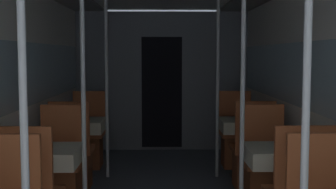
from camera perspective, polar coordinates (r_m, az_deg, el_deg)
The scene contains 19 objects.
wall_left at distance 4.31m, azimuth -19.25°, elevation -0.62°, with size 0.05×8.39×2.20m.
wall_right at distance 4.33m, azimuth 17.98°, elevation -0.56°, with size 0.05×8.39×2.20m.
bulkhead_far at distance 7.45m, azimuth -0.76°, elevation 1.59°, with size 2.71×0.09×2.20m.
support_pole_left_0 at distance 2.38m, azimuth -17.10°, elevation -5.64°, with size 0.04×0.04×2.20m.
dining_table_left_1 at distance 4.21m, azimuth -14.63°, elevation -7.88°, with size 0.58×0.58×0.72m.
chair_left_far_1 at distance 4.79m, azimuth -13.01°, elevation -9.95°, with size 0.44×0.44×1.02m.
support_pole_left_1 at distance 4.07m, azimuth -10.27°, elevation -1.19°, with size 0.04×0.04×2.20m.
dining_table_left_2 at distance 5.89m, azimuth -10.61°, elevation -4.16°, with size 0.58×0.58×0.72m.
chair_left_near_2 at distance 5.43m, azimuth -11.52°, elevation -8.15°, with size 0.44×0.44×1.02m.
chair_left_far_2 at distance 6.47m, azimuth -9.77°, elevation -6.02°, with size 0.44×0.44×1.02m.
support_pole_left_2 at distance 5.79m, azimuth -7.48°, elevation 0.64°, with size 0.04×0.04×2.20m.
support_pole_right_0 at distance 2.39m, azimuth 16.37°, elevation -5.55°, with size 0.04×0.04×2.20m.
dining_table_right_1 at distance 4.22m, azimuth 13.41°, elevation -7.81°, with size 0.58×0.58×0.72m.
chair_right_far_1 at distance 4.80m, azimuth 11.73°, elevation -9.89°, with size 0.44×0.44×1.02m.
support_pole_right_1 at distance 4.07m, azimuth 9.06°, elevation -1.16°, with size 0.04×0.04×2.20m.
dining_table_right_2 at distance 5.90m, azimuth 9.20°, elevation -4.13°, with size 0.58×0.58×0.72m.
chair_right_near_2 at distance 5.44m, azimuth 10.17°, elevation -8.11°, with size 0.44×0.44×1.02m.
chair_right_far_2 at distance 6.48m, azimuth 8.33°, elevation -5.99°, with size 0.44×0.44×1.02m.
support_pole_right_2 at distance 5.80m, azimuth 6.07°, elevation 0.66°, with size 0.04×0.04×2.20m.
Camera 1 is at (-0.03, -1.28, 1.52)m, focal length 50.00 mm.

